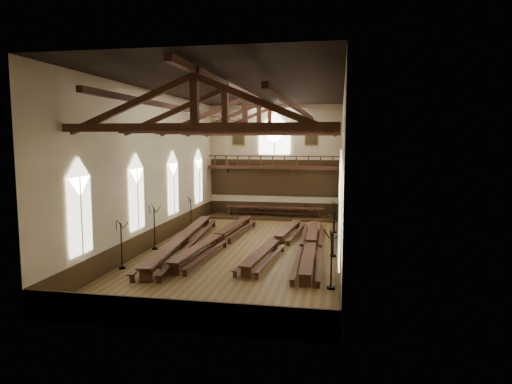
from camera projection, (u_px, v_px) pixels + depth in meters
ground at (245, 248)px, 29.17m from camera, size 26.00×26.00×0.00m
room_walls at (245, 147)px, 28.43m from camera, size 26.00×26.00×26.00m
wainscot_band at (245, 239)px, 29.10m from camera, size 12.00×26.00×1.20m
side_windows at (245, 190)px, 28.74m from camera, size 11.85×19.80×4.50m
end_window at (274, 136)px, 40.94m from camera, size 2.80×0.12×3.80m
minstrels_gallery at (274, 173)px, 41.09m from camera, size 11.80×1.24×3.70m
portraits at (274, 137)px, 40.96m from camera, size 7.75×0.09×1.45m
roof_trusses at (245, 118)px, 28.23m from camera, size 11.70×25.70×2.80m
refectory_row_a at (182, 239)px, 29.07m from camera, size 2.34×15.11×0.81m
refectory_row_b at (218, 237)px, 29.85m from camera, size 2.00×14.51×0.75m
refectory_row_c at (277, 241)px, 29.03m from camera, size 2.00×13.85×0.68m
refectory_row_d at (311, 244)px, 27.91m from camera, size 1.62×14.11×0.72m
dais at (274, 217)px, 40.26m from camera, size 11.40×2.82×0.19m
high_table at (274, 208)px, 40.17m from camera, size 8.68×1.25×0.81m
high_chairs at (276, 208)px, 41.00m from camera, size 6.78×0.49×1.04m
candelabrum_left_near at (122, 254)px, 24.39m from camera, size 0.73×0.81×2.63m
candelabrum_left_mid at (155, 236)px, 28.71m from camera, size 0.79×0.87×2.83m
candelabrum_left_far at (191, 219)px, 35.70m from camera, size 0.74×0.72×2.46m
candelabrum_right_near at (331, 271)px, 21.08m from camera, size 0.85×0.81×2.82m
candelabrum_right_mid at (333, 243)px, 26.98m from camera, size 0.80×0.76×2.66m
candelabrum_right_far at (335, 223)px, 33.87m from camera, size 0.69×0.72×2.40m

